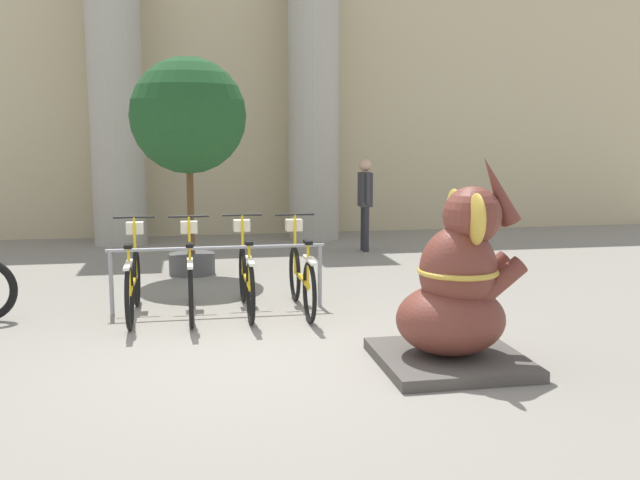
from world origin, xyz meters
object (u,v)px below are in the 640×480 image
at_px(bicycle_1, 190,279).
at_px(potted_tree, 188,120).
at_px(bicycle_0, 133,280).
at_px(elephant_statue, 457,294).
at_px(bicycle_2, 246,276).
at_px(person_pedestrian, 365,196).
at_px(bicycle_3, 301,276).

height_order(bicycle_1, potted_tree, potted_tree).
height_order(bicycle_0, potted_tree, potted_tree).
bearing_deg(elephant_statue, bicycle_1, 135.55).
bearing_deg(elephant_statue, bicycle_0, 141.96).
distance_m(bicycle_1, bicycle_2, 0.64).
bearing_deg(bicycle_1, potted_tree, 89.30).
bearing_deg(bicycle_2, bicycle_1, -176.21).
height_order(elephant_statue, potted_tree, potted_tree).
xyz_separation_m(bicycle_1, bicycle_2, (0.64, 0.04, 0.00)).
bearing_deg(person_pedestrian, bicycle_1, -127.11).
distance_m(elephant_statue, potted_tree, 5.52).
bearing_deg(bicycle_1, bicycle_3, -1.32).
bearing_deg(bicycle_2, bicycle_3, -6.41).
relative_size(bicycle_3, person_pedestrian, 1.09).
distance_m(bicycle_0, bicycle_3, 1.92).
bearing_deg(bicycle_1, elephant_statue, -44.45).
xyz_separation_m(bicycle_2, bicycle_3, (0.64, -0.07, 0.00)).
xyz_separation_m(person_pedestrian, potted_tree, (-3.05, -1.59, 1.29)).
height_order(person_pedestrian, potted_tree, potted_tree).
height_order(bicycle_3, potted_tree, potted_tree).
height_order(bicycle_2, potted_tree, potted_tree).
relative_size(elephant_statue, person_pedestrian, 1.16).
bearing_deg(potted_tree, bicycle_2, -75.96).
relative_size(bicycle_1, person_pedestrian, 1.09).
bearing_deg(potted_tree, elephant_statue, -64.26).
distance_m(elephant_statue, person_pedestrian, 6.40).
bearing_deg(elephant_statue, bicycle_3, 114.90).
distance_m(bicycle_2, potted_tree, 3.12).
bearing_deg(bicycle_2, bicycle_0, -179.84).
distance_m(bicycle_0, person_pedestrian, 5.51).
xyz_separation_m(bicycle_2, person_pedestrian, (2.44, 4.03, 0.56)).
bearing_deg(elephant_statue, person_pedestrian, 83.23).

